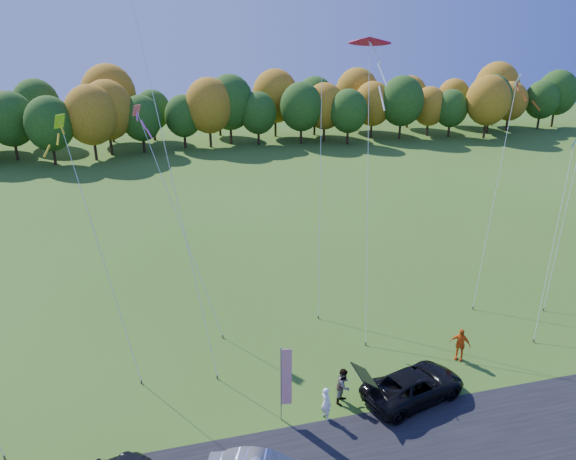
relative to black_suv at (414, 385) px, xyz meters
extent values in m
plane|color=#325B18|center=(-4.72, 0.55, -0.75)|extent=(160.00, 160.00, 0.00)
imported|color=black|center=(0.00, 0.00, 0.00)|extent=(5.84, 3.80, 1.50)
imported|color=white|center=(-4.68, -0.28, 0.10)|extent=(0.62, 0.73, 1.70)
imported|color=gray|center=(-3.46, 0.65, 0.19)|extent=(1.13, 1.15, 1.87)
imported|color=orange|center=(3.97, 2.42, 0.20)|extent=(1.14, 1.09, 1.90)
cylinder|color=#999999|center=(-6.75, 0.14, 1.25)|extent=(0.06, 0.06, 3.99)
cube|color=red|center=(-6.51, 0.08, 1.65)|extent=(0.49, 0.13, 2.99)
cube|color=navy|center=(-6.51, 0.11, 2.75)|extent=(0.49, 0.12, 0.78)
cylinder|color=#4C3F33|center=(-9.23, 4.04, -0.65)|extent=(0.08, 0.08, 0.20)
cylinder|color=#4C3F33|center=(-2.23, 8.55, -0.65)|extent=(0.08, 0.08, 0.20)
cylinder|color=#4C3F33|center=(-0.49, 5.00, -0.65)|extent=(0.08, 0.08, 0.20)
cone|color=#B00B35|center=(2.40, 13.64, 15.57)|extent=(2.76, 2.11, 3.01)
cylinder|color=#4C3F33|center=(12.11, 5.79, -0.65)|extent=(0.08, 0.08, 0.20)
cylinder|color=#4C3F33|center=(-13.10, 4.64, -0.65)|extent=(0.08, 0.08, 0.20)
cube|color=#9DD816|center=(-15.91, 10.29, 11.97)|extent=(1.24, 1.24, 1.47)
cylinder|color=#4C3F33|center=(-18.92, 0.74, -0.65)|extent=(0.08, 0.08, 0.20)
cylinder|color=#4C3F33|center=(7.82, 7.13, -0.65)|extent=(0.08, 0.08, 0.20)
cube|color=white|center=(12.17, 11.90, 13.01)|extent=(1.30, 1.30, 1.55)
cylinder|color=#4C3F33|center=(-8.36, 7.86, -0.65)|extent=(0.08, 0.08, 0.20)
cube|color=#E54C4E|center=(-12.04, 15.22, 11.58)|extent=(1.16, 1.16, 1.37)
cylinder|color=#4C3F33|center=(9.11, 2.80, -0.65)|extent=(0.08, 0.08, 0.20)
cube|color=#0B65A4|center=(13.59, 7.52, 9.79)|extent=(0.92, 0.92, 1.08)
camera|label=1|loc=(-11.90, -20.64, 17.37)|focal=35.00mm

